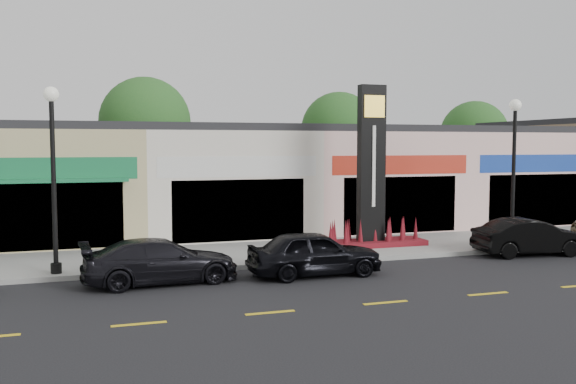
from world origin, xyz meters
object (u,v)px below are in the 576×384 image
Objects in this scene: lamp_east_near at (514,157)px; pylon_sign at (371,189)px; lamp_west_near at (53,161)px; car_dark_sedan at (161,261)px; car_black_conv at (531,237)px; car_black_sedan at (314,253)px.

pylon_sign reaches higher than lamp_east_near.
lamp_west_near is at bearing 180.00° from lamp_east_near.
pylon_sign is 1.36× the size of car_dark_sedan.
lamp_west_near is 11.19m from pylon_sign.
car_black_conv is at bearing -92.35° from car_dark_sedan.
lamp_west_near is at bearing -171.23° from pylon_sign.
car_black_sedan is (-3.59, -3.65, -1.59)m from pylon_sign.
lamp_west_near is 16.00m from lamp_east_near.
car_black_conv is (15.94, -1.10, -2.82)m from lamp_west_near.
lamp_east_near reaches higher than car_dark_sedan.
pylon_sign reaches higher than car_black_conv.
car_black_sedan reaches higher than car_black_conv.
lamp_east_near is at bearing 3.80° from car_black_conv.
lamp_east_near is at bearing 0.00° from lamp_west_near.
car_black_sedan is 8.58m from car_black_conv.
pylon_sign is at bearing -72.46° from car_dark_sedan.
lamp_east_near is 1.37× the size of car_black_conv.
car_black_conv is at bearing -29.55° from pylon_sign.
lamp_east_near is at bearing -87.57° from car_dark_sedan.
car_dark_sedan is (2.88, -1.58, -2.84)m from lamp_west_near.
lamp_west_near is 16.23m from car_black_conv.
car_black_conv is (8.54, 0.85, -0.03)m from car_black_sedan.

